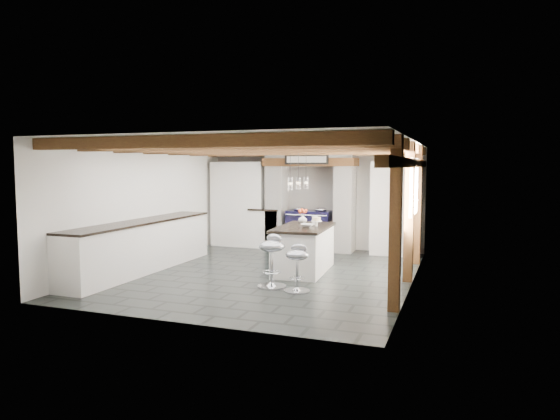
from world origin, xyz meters
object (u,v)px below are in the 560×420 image
(kitchen_island, at_px, (304,248))
(range_cooker, at_px, (310,229))
(bar_stool_near, at_px, (297,263))
(bar_stool_far, at_px, (272,255))

(kitchen_island, bearing_deg, range_cooker, 100.67)
(kitchen_island, xyz_separation_m, bar_stool_near, (0.34, -1.44, 0.03))
(bar_stool_far, bearing_deg, bar_stool_near, 2.03)
(range_cooker, xyz_separation_m, kitchen_island, (0.57, -2.31, -0.04))
(range_cooker, height_order, bar_stool_far, range_cooker)
(bar_stool_near, bearing_deg, range_cooker, 96.56)
(bar_stool_far, bearing_deg, kitchen_island, 103.23)
(range_cooker, xyz_separation_m, bar_stool_near, (0.91, -3.76, -0.02))
(kitchen_island, relative_size, bar_stool_near, 2.37)
(bar_stool_far, bearing_deg, range_cooker, 115.22)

